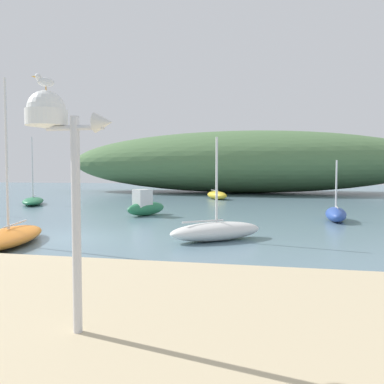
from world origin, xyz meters
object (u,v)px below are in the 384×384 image
object	(u,v)px
seagull_on_radar	(45,81)
sailboat_inner_mooring	(216,231)
sailboat_far_right	(9,236)
sailboat_centre_water	(33,201)
motorboat_far_left	(145,206)
mast_structure	(55,132)
sailboat_by_sandbar	(217,195)
sailboat_outer_mooring	(336,214)

from	to	relation	value
seagull_on_radar	sailboat_inner_mooring	distance (m)	9.13
sailboat_far_right	sailboat_centre_water	xyz separation A→B (m)	(-8.26, 13.65, 0.00)
motorboat_far_left	sailboat_centre_water	size ratio (longest dim) A/B	0.55
sailboat_inner_mooring	mast_structure	bearing A→B (deg)	-96.58
seagull_on_radar	sailboat_inner_mooring	size ratio (longest dim) A/B	0.07
seagull_on_radar	sailboat_far_right	size ratio (longest dim) A/B	0.05
sailboat_by_sandbar	sailboat_centre_water	world-z (taller)	sailboat_centre_water
seagull_on_radar	sailboat_outer_mooring	bearing A→B (deg)	68.03
sailboat_inner_mooring	sailboat_outer_mooring	bearing A→B (deg)	52.42
sailboat_by_sandbar	sailboat_outer_mooring	size ratio (longest dim) A/B	1.15
motorboat_far_left	sailboat_centre_water	world-z (taller)	sailboat_centre_water
mast_structure	sailboat_outer_mooring	xyz separation A→B (m)	(5.81, 14.73, -2.57)
sailboat_by_sandbar	mast_structure	bearing A→B (deg)	-86.36
motorboat_far_left	sailboat_outer_mooring	xyz separation A→B (m)	(9.64, -0.41, -0.17)
sailboat_far_right	sailboat_inner_mooring	size ratio (longest dim) A/B	1.51
seagull_on_radar	sailboat_centre_water	distance (m)	24.43
seagull_on_radar	sailboat_centre_water	xyz separation A→B (m)	(-13.64, 20.00, -3.31)
sailboat_outer_mooring	mast_structure	bearing A→B (deg)	-111.51
seagull_on_radar	motorboat_far_left	bearing A→B (deg)	103.69
motorboat_far_left	sailboat_inner_mooring	size ratio (longest dim) A/B	0.75
mast_structure	sailboat_inner_mooring	world-z (taller)	sailboat_inner_mooring
sailboat_outer_mooring	sailboat_inner_mooring	xyz separation A→B (m)	(-4.83, -6.28, -0.02)
mast_structure	sailboat_far_right	size ratio (longest dim) A/B	0.61
mast_structure	sailboat_inner_mooring	size ratio (longest dim) A/B	0.92
sailboat_outer_mooring	sailboat_inner_mooring	world-z (taller)	sailboat_inner_mooring
sailboat_by_sandbar	motorboat_far_left	bearing A→B (deg)	-99.02
sailboat_far_right	sailboat_inner_mooring	bearing A→B (deg)	18.06
motorboat_far_left	sailboat_outer_mooring	world-z (taller)	sailboat_outer_mooring
sailboat_inner_mooring	sailboat_by_sandbar	bearing A→B (deg)	98.01
seagull_on_radar	motorboat_far_left	xyz separation A→B (m)	(-3.69, 15.16, -3.06)
motorboat_far_left	sailboat_far_right	bearing A→B (deg)	-100.90
mast_structure	sailboat_by_sandbar	world-z (taller)	mast_structure
sailboat_by_sandbar	sailboat_far_right	size ratio (longest dim) A/B	0.62
sailboat_outer_mooring	sailboat_centre_water	size ratio (longest dim) A/B	0.60
mast_structure	sailboat_centre_water	xyz separation A→B (m)	(-13.78, 19.99, -2.63)
sailboat_by_sandbar	sailboat_far_right	distance (m)	22.03
motorboat_far_left	mast_structure	bearing A→B (deg)	-75.81
seagull_on_radar	mast_structure	bearing A→B (deg)	3.92
sailboat_by_sandbar	sailboat_centre_water	bearing A→B (deg)	-146.12
sailboat_far_right	sailboat_outer_mooring	xyz separation A→B (m)	(11.33, 8.40, 0.07)
mast_structure	sailboat_outer_mooring	world-z (taller)	mast_structure
sailboat_far_right	mast_structure	bearing A→B (deg)	-48.89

